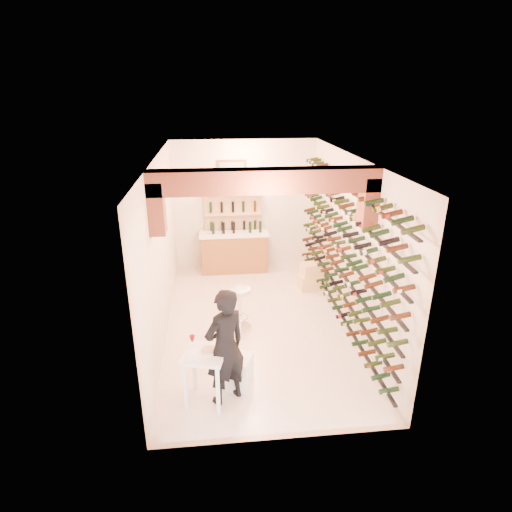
{
  "coord_description": "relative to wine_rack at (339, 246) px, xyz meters",
  "views": [
    {
      "loc": [
        -0.8,
        -7.26,
        4.3
      ],
      "look_at": [
        0.0,
        0.3,
        1.3
      ],
      "focal_mm": 29.79,
      "sensor_mm": 36.0,
      "label": 1
    }
  ],
  "objects": [
    {
      "name": "ground",
      "position": [
        -1.53,
        0.0,
        -1.55
      ],
      "size": [
        6.0,
        6.0,
        0.0
      ],
      "primitive_type": "plane",
      "color": "beige",
      "rests_on": "ground"
    },
    {
      "name": "room_shell",
      "position": [
        -1.53,
        -0.26,
        0.7
      ],
      "size": [
        3.52,
        6.02,
        3.21
      ],
      "color": "silver",
      "rests_on": "ground"
    },
    {
      "name": "wine_rack",
      "position": [
        0.0,
        0.0,
        0.0
      ],
      "size": [
        0.32,
        5.7,
        2.56
      ],
      "color": "black",
      "rests_on": "ground"
    },
    {
      "name": "back_counter",
      "position": [
        -1.83,
        2.65,
        -1.02
      ],
      "size": [
        1.7,
        0.62,
        1.29
      ],
      "color": "#935E2D",
      "rests_on": "ground"
    },
    {
      "name": "back_shelving",
      "position": [
        -1.83,
        2.89,
        -0.38
      ],
      "size": [
        1.4,
        0.31,
        2.73
      ],
      "color": "tan",
      "rests_on": "ground"
    },
    {
      "name": "tasting_table",
      "position": [
        -2.53,
        -2.14,
        -0.86
      ],
      "size": [
        0.7,
        0.7,
        1.02
      ],
      "rotation": [
        0.0,
        0.0,
        -0.24
      ],
      "color": "white",
      "rests_on": "ground"
    },
    {
      "name": "white_stool",
      "position": [
        -2.05,
        -1.85,
        -1.29
      ],
      "size": [
        0.53,
        0.53,
        0.52
      ],
      "primitive_type": "cube",
      "rotation": [
        0.0,
        0.0,
        -0.36
      ],
      "color": "white",
      "rests_on": "ground"
    },
    {
      "name": "person",
      "position": [
        -2.23,
        -2.14,
        -0.65
      ],
      "size": [
        0.79,
        0.72,
        1.8
      ],
      "primitive_type": "imported",
      "rotation": [
        0.0,
        0.0,
        3.72
      ],
      "color": "black",
      "rests_on": "ground"
    },
    {
      "name": "chrome_barstool",
      "position": [
        -1.89,
        -0.16,
        -1.06
      ],
      "size": [
        0.43,
        0.43,
        0.84
      ],
      "rotation": [
        0.0,
        0.0,
        0.14
      ],
      "color": "silver",
      "rests_on": "ground"
    },
    {
      "name": "crate_lower",
      "position": [
        -0.13,
        1.43,
        -1.38
      ],
      "size": [
        0.62,
        0.47,
        0.34
      ],
      "primitive_type": "cube",
      "rotation": [
        0.0,
        0.0,
        0.13
      ],
      "color": "#E7BC7E",
      "rests_on": "ground"
    },
    {
      "name": "crate_upper",
      "position": [
        -0.13,
        1.43,
        -1.07
      ],
      "size": [
        0.53,
        0.41,
        0.28
      ],
      "primitive_type": "cube",
      "rotation": [
        0.0,
        0.0,
        0.19
      ],
      "color": "#E7BC7E",
      "rests_on": "crate_lower"
    }
  ]
}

